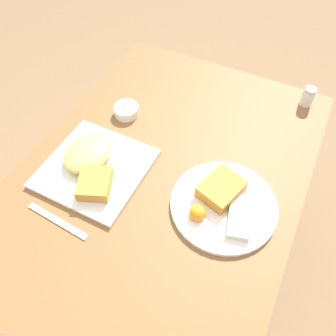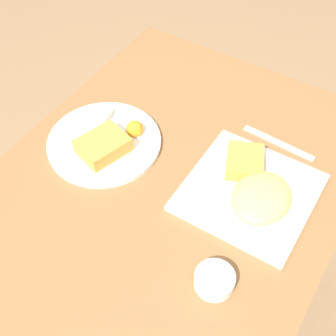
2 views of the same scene
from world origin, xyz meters
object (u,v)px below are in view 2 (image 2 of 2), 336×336
at_px(plate_square_near, 253,190).
at_px(sauce_ramekin, 214,280).
at_px(plate_oval_far, 104,141).
at_px(butter_knife, 278,143).

xyz_separation_m(plate_square_near, sauce_ramekin, (-0.24, -0.03, -0.00)).
height_order(plate_square_near, plate_oval_far, plate_square_near).
bearing_deg(sauce_ramekin, plate_oval_far, 65.47).
height_order(plate_oval_far, butter_knife, plate_oval_far).
bearing_deg(plate_oval_far, sauce_ramekin, -114.53).
distance_m(plate_oval_far, sauce_ramekin, 0.46).
relative_size(plate_oval_far, sauce_ramekin, 3.49).
xyz_separation_m(sauce_ramekin, butter_knife, (0.43, 0.05, -0.01)).
xyz_separation_m(plate_oval_far, sauce_ramekin, (-0.19, -0.42, 0.00)).
bearing_deg(plate_square_near, sauce_ramekin, -172.72).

